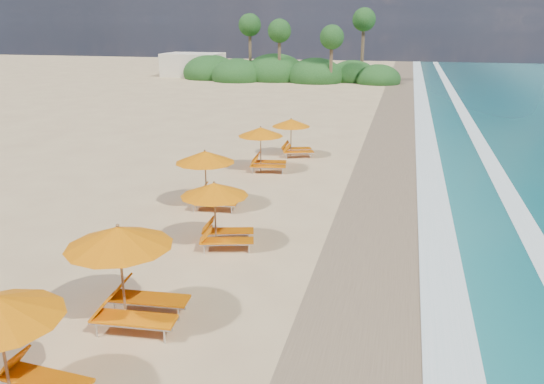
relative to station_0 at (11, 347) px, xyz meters
name	(u,v)px	position (x,y,z in m)	size (l,w,h in m)	color
ground	(272,225)	(2.23, 10.08, -1.31)	(160.00, 160.00, 0.00)	tan
wet_sand	(390,235)	(6.23, 10.08, -1.30)	(4.00, 160.00, 0.01)	#8C7253
surf_foam	(477,243)	(8.93, 10.08, -1.28)	(4.00, 160.00, 0.01)	white
station_0	(11,347)	(0.00, 0.00, 0.00)	(2.62, 2.45, 2.33)	olive
station_1	(129,269)	(0.59, 3.20, 0.07)	(2.78, 2.61, 2.46)	olive
station_2	(220,210)	(1.11, 7.97, -0.12)	(2.65, 2.57, 2.12)	olive
station_3	(210,175)	(-0.45, 11.35, -0.05)	(2.57, 2.41, 2.24)	olive
station_4	(264,146)	(0.19, 16.86, -0.12)	(2.54, 2.43, 2.12)	olive
station_5	(294,135)	(0.95, 19.99, -0.18)	(2.56, 2.51, 2.00)	olive
treeline	(283,72)	(-7.71, 55.59, -0.31)	(25.80, 8.80, 9.74)	#163D14
beach_building	(193,65)	(-19.77, 58.08, 0.09)	(7.00, 5.00, 2.80)	beige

